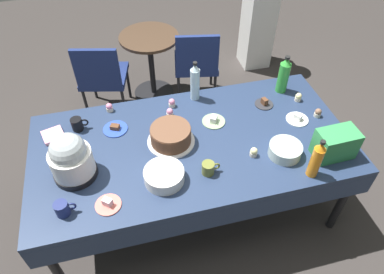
{
  "coord_description": "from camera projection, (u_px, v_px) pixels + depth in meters",
  "views": [
    {
      "loc": [
        -0.41,
        -1.63,
        2.51
      ],
      "look_at": [
        0.0,
        0.0,
        0.8
      ],
      "focal_mm": 32.91,
      "sensor_mm": 36.0,
      "label": 1
    }
  ],
  "objects": [
    {
      "name": "maroon_chair_right",
      "position": [
        196.0,
        62.0,
        3.59
      ],
      "size": [
        0.52,
        0.52,
        0.85
      ],
      "color": "navy",
      "rests_on": "ground"
    },
    {
      "name": "soda_bottle_lime_soda",
      "position": [
        284.0,
        75.0,
        2.73
      ],
      "size": [
        0.09,
        0.09,
        0.32
      ],
      "color": "green",
      "rests_on": "potluck_table"
    },
    {
      "name": "ground",
      "position": [
        192.0,
        203.0,
        2.97
      ],
      "size": [
        9.0,
        9.0,
        0.0
      ],
      "primitive_type": "plane",
      "color": "#383330"
    },
    {
      "name": "water_cooler",
      "position": [
        259.0,
        18.0,
        4.04
      ],
      "size": [
        0.32,
        0.32,
        1.24
      ],
      "color": "silver",
      "rests_on": "ground"
    },
    {
      "name": "coffee_mug_navy",
      "position": [
        63.0,
        209.0,
        2.0
      ],
      "size": [
        0.12,
        0.08,
        0.09
      ],
      "color": "navy",
      "rests_on": "potluck_table"
    },
    {
      "name": "soda_bottle_water",
      "position": [
        195.0,
        82.0,
        2.66
      ],
      "size": [
        0.07,
        0.07,
        0.33
      ],
      "color": "silver",
      "rests_on": "potluck_table"
    },
    {
      "name": "coffee_mug_black",
      "position": [
        77.0,
        124.0,
        2.49
      ],
      "size": [
        0.12,
        0.08,
        0.09
      ],
      "color": "black",
      "rests_on": "potluck_table"
    },
    {
      "name": "round_cafe_table",
      "position": [
        151.0,
        55.0,
        3.66
      ],
      "size": [
        0.6,
        0.6,
        0.72
      ],
      "color": "#473323",
      "rests_on": "ground"
    },
    {
      "name": "dessert_plate_coral",
      "position": [
        108.0,
        204.0,
        2.06
      ],
      "size": [
        0.16,
        0.16,
        0.05
      ],
      "color": "#E07266",
      "rests_on": "potluck_table"
    },
    {
      "name": "frosted_layer_cake",
      "position": [
        171.0,
        136.0,
        2.39
      ],
      "size": [
        0.33,
        0.33,
        0.13
      ],
      "color": "silver",
      "rests_on": "potluck_table"
    },
    {
      "name": "coffee_mug_olive",
      "position": [
        209.0,
        168.0,
        2.21
      ],
      "size": [
        0.12,
        0.08,
        0.09
      ],
      "color": "olive",
      "rests_on": "potluck_table"
    },
    {
      "name": "glass_salad_bowl",
      "position": [
        285.0,
        150.0,
        2.32
      ],
      "size": [
        0.22,
        0.22,
        0.08
      ],
      "primitive_type": "cylinder",
      "color": "#B2C6BC",
      "rests_on": "potluck_table"
    },
    {
      "name": "cupcake_mint",
      "position": [
        298.0,
        97.0,
        2.73
      ],
      "size": [
        0.05,
        0.05,
        0.07
      ],
      "color": "beige",
      "rests_on": "potluck_table"
    },
    {
      "name": "maroon_chair_left",
      "position": [
        102.0,
        75.0,
        3.43
      ],
      "size": [
        0.53,
        0.53,
        0.85
      ],
      "color": "navy",
      "rests_on": "ground"
    },
    {
      "name": "cupcake_cocoa",
      "position": [
        109.0,
        107.0,
        2.64
      ],
      "size": [
        0.05,
        0.05,
        0.07
      ],
      "color": "beige",
      "rests_on": "potluck_table"
    },
    {
      "name": "ceramic_snack_bowl",
      "position": [
        164.0,
        176.0,
        2.17
      ],
      "size": [
        0.25,
        0.25,
        0.08
      ],
      "primitive_type": "cylinder",
      "color": "silver",
      "rests_on": "potluck_table"
    },
    {
      "name": "dessert_plate_cobalt",
      "position": [
        115.0,
        128.0,
        2.52
      ],
      "size": [
        0.18,
        0.18,
        0.04
      ],
      "color": "#2D4CB2",
      "rests_on": "potluck_table"
    },
    {
      "name": "cupcake_lemon",
      "position": [
        254.0,
        152.0,
        2.32
      ],
      "size": [
        0.05,
        0.05,
        0.07
      ],
      "color": "beige",
      "rests_on": "potluck_table"
    },
    {
      "name": "dessert_plate_sage",
      "position": [
        214.0,
        121.0,
        2.57
      ],
      "size": [
        0.17,
        0.17,
        0.05
      ],
      "color": "#8CA87F",
      "rests_on": "potluck_table"
    },
    {
      "name": "soda_carton",
      "position": [
        336.0,
        144.0,
        2.28
      ],
      "size": [
        0.26,
        0.17,
        0.2
      ],
      "primitive_type": "cube",
      "rotation": [
        0.0,
        0.0,
        0.03
      ],
      "color": "#338C4C",
      "rests_on": "potluck_table"
    },
    {
      "name": "paper_napkin_stack",
      "position": [
        53.0,
        135.0,
        2.46
      ],
      "size": [
        0.17,
        0.17,
        0.02
      ],
      "primitive_type": "cube",
      "rotation": [
        0.0,
        0.0,
        0.28
      ],
      "color": "pink",
      "rests_on": "potluck_table"
    },
    {
      "name": "potluck_table",
      "position": [
        192.0,
        148.0,
        2.48
      ],
      "size": [
        2.2,
        1.1,
        0.75
      ],
      "color": "navy",
      "rests_on": "ground"
    },
    {
      "name": "cupcake_vanilla",
      "position": [
        170.0,
        113.0,
        2.6
      ],
      "size": [
        0.05,
        0.05,
        0.07
      ],
      "color": "beige",
      "rests_on": "potluck_table"
    },
    {
      "name": "slow_cooker",
      "position": [
        71.0,
        158.0,
        2.12
      ],
      "size": [
        0.27,
        0.27,
        0.33
      ],
      "color": "black",
      "rests_on": "potluck_table"
    },
    {
      "name": "dessert_plate_white",
      "position": [
        297.0,
        118.0,
        2.58
      ],
      "size": [
        0.16,
        0.16,
        0.05
      ],
      "color": "white",
      "rests_on": "potluck_table"
    },
    {
      "name": "soda_bottle_orange_juice",
      "position": [
        316.0,
        159.0,
        2.14
      ],
      "size": [
        0.07,
        0.07,
        0.3
      ],
      "color": "orange",
      "rests_on": "potluck_table"
    },
    {
      "name": "cupcake_berry",
      "position": [
        318.0,
        113.0,
        2.6
      ],
      "size": [
        0.05,
        0.05,
        0.07
      ],
      "color": "beige",
      "rests_on": "potluck_table"
    },
    {
      "name": "cupcake_rose",
      "position": [
        172.0,
        103.0,
        2.68
      ],
      "size": [
        0.05,
        0.05,
        0.07
      ],
      "color": "beige",
      "rests_on": "potluck_table"
    },
    {
      "name": "dessert_plate_charcoal",
      "position": [
        264.0,
        103.0,
        2.7
      ],
      "size": [
        0.14,
        0.14,
        0.06
      ],
      "color": "#2D2D33",
      "rests_on": "potluck_table"
    }
  ]
}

